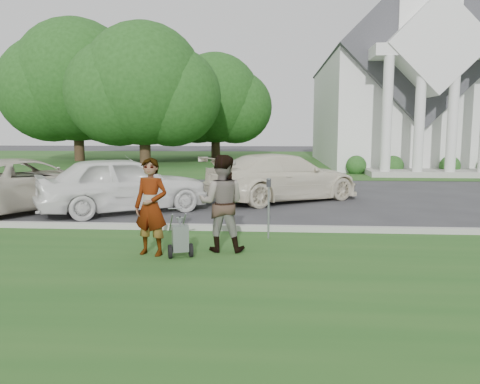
# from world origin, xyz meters

# --- Properties ---
(ground) EXTENTS (120.00, 120.00, 0.00)m
(ground) POSITION_xyz_m (0.00, 0.00, 0.00)
(ground) COLOR #333335
(ground) RESTS_ON ground
(grass_strip) EXTENTS (80.00, 7.00, 0.01)m
(grass_strip) POSITION_xyz_m (0.00, -3.00, 0.01)
(grass_strip) COLOR #1F4E1B
(grass_strip) RESTS_ON ground
(church_lawn) EXTENTS (80.00, 30.00, 0.01)m
(church_lawn) POSITION_xyz_m (0.00, 27.00, 0.01)
(church_lawn) COLOR #1F4E1B
(church_lawn) RESTS_ON ground
(curb) EXTENTS (80.00, 0.18, 0.15)m
(curb) POSITION_xyz_m (0.00, 0.55, 0.07)
(curb) COLOR #9E9E93
(curb) RESTS_ON ground
(church) EXTENTS (9.19, 19.00, 24.10)m
(church) POSITION_xyz_m (9.00, 23.11, 5.94)
(church) COLOR white
(church) RESTS_ON ground
(tree_left) EXTENTS (10.63, 8.40, 9.71)m
(tree_left) POSITION_xyz_m (-8.01, 21.99, 5.11)
(tree_left) COLOR #332316
(tree_left) RESTS_ON ground
(tree_far) EXTENTS (11.64, 9.20, 10.73)m
(tree_far) POSITION_xyz_m (-14.01, 24.99, 5.69)
(tree_far) COLOR #332316
(tree_far) RESTS_ON ground
(tree_back) EXTENTS (9.61, 7.60, 8.89)m
(tree_back) POSITION_xyz_m (-4.01, 29.99, 4.73)
(tree_back) COLOR #332316
(tree_back) RESTS_ON ground
(striping_cart) EXTENTS (0.63, 0.96, 0.83)m
(striping_cart) POSITION_xyz_m (-0.80, -1.84, 0.36)
(striping_cart) COLOR black
(striping_cart) RESTS_ON ground
(person_left) EXTENTS (0.77, 0.60, 1.85)m
(person_left) POSITION_xyz_m (-1.37, -1.70, 0.92)
(person_left) COLOR #999999
(person_left) RESTS_ON ground
(person_right) EXTENTS (0.94, 0.74, 1.89)m
(person_right) POSITION_xyz_m (-0.07, -1.30, 0.95)
(person_right) COLOR #999999
(person_right) RESTS_ON ground
(parking_meter_near) EXTENTS (0.10, 0.09, 1.35)m
(parking_meter_near) POSITION_xyz_m (0.84, -0.20, 0.85)
(parking_meter_near) COLOR gray
(parking_meter_near) RESTS_ON ground
(car_a) EXTENTS (5.26, 6.08, 1.55)m
(car_a) POSITION_xyz_m (-6.40, 3.12, 0.78)
(car_a) COLOR beige
(car_a) RESTS_ON ground
(car_b) EXTENTS (5.16, 4.19, 1.65)m
(car_b) POSITION_xyz_m (-3.40, 2.93, 0.83)
(car_b) COLOR white
(car_b) RESTS_ON ground
(car_c) EXTENTS (5.80, 4.91, 1.59)m
(car_c) POSITION_xyz_m (1.28, 5.50, 0.80)
(car_c) COLOR #EEE6CA
(car_c) RESTS_ON ground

